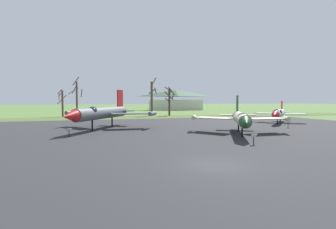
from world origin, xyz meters
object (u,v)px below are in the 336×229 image
jet_fighter_rear_center (102,113)px  info_placard_rear_center (69,132)px  jet_fighter_front_left (279,113)px  info_placard_front_right (254,138)px  info_placard_front_left (288,123)px  jet_fighter_front_right (240,118)px  visitor_building (175,100)px

jet_fighter_rear_center → info_placard_rear_center: size_ratio=15.45×
jet_fighter_front_left → info_placard_rear_center: (-33.68, -7.59, -1.17)m
info_placard_front_right → jet_fighter_rear_center: jet_fighter_rear_center is taller
jet_fighter_front_left → info_placard_front_right: 25.34m
info_placard_front_left → jet_fighter_front_right: bearing=-158.4°
jet_fighter_front_left → visitor_building: bearing=84.8°
info_placard_front_left → jet_fighter_front_right: 11.65m
jet_fighter_front_right → visitor_building: (21.28, 81.81, 2.37)m
jet_fighter_front_left → visitor_building: visitor_building is taller
jet_fighter_rear_center → info_placard_front_right: bearing=-55.9°
jet_fighter_front_left → visitor_building: size_ratio=0.43×
info_placard_front_left → info_placard_front_right: bearing=-141.2°
info_placard_front_right → jet_fighter_rear_center: size_ratio=0.07×
info_placard_front_left → jet_fighter_rear_center: (-25.71, 6.24, 1.59)m
jet_fighter_rear_center → info_placard_rear_center: jet_fighter_rear_center is taller
info_placard_rear_center → info_placard_front_right: bearing=-33.1°
jet_fighter_front_left → jet_fighter_front_right: size_ratio=0.82×
jet_fighter_front_left → jet_fighter_rear_center: size_ratio=0.68×
jet_fighter_rear_center → visitor_building: (36.21, 71.30, 2.01)m
info_placard_rear_center → visitor_building: (40.12, 78.47, 3.67)m
info_placard_front_left → visitor_building: size_ratio=0.05×
jet_fighter_front_right → info_placard_front_right: size_ratio=12.54×
info_placard_front_right → visitor_building: visitor_building is taller
jet_fighter_front_right → jet_fighter_front_left: bearing=36.4°
jet_fighter_rear_center → visitor_building: size_ratio=0.63×
info_placard_front_left → info_placard_rear_center: size_ratio=1.18×
jet_fighter_front_left → info_placard_front_right: size_ratio=10.31×
info_placard_front_right → info_placard_rear_center: info_placard_front_right is taller
jet_fighter_front_left → info_placard_front_right: jet_fighter_front_left is taller
jet_fighter_rear_center → visitor_building: 79.99m
info_placard_front_right → visitor_building: 92.08m
jet_fighter_front_left → info_placard_front_left: jet_fighter_front_left is taller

